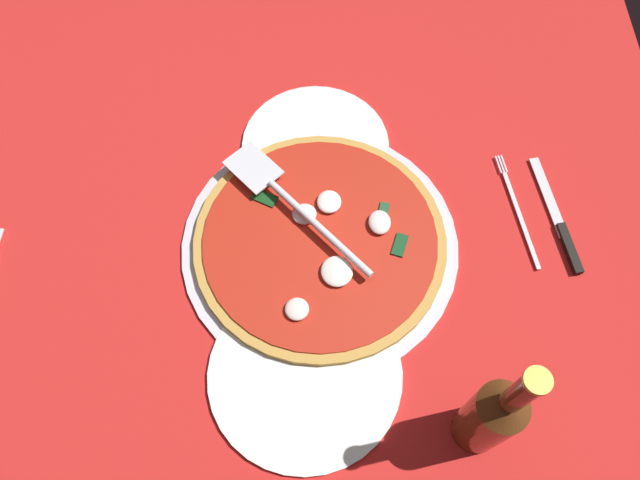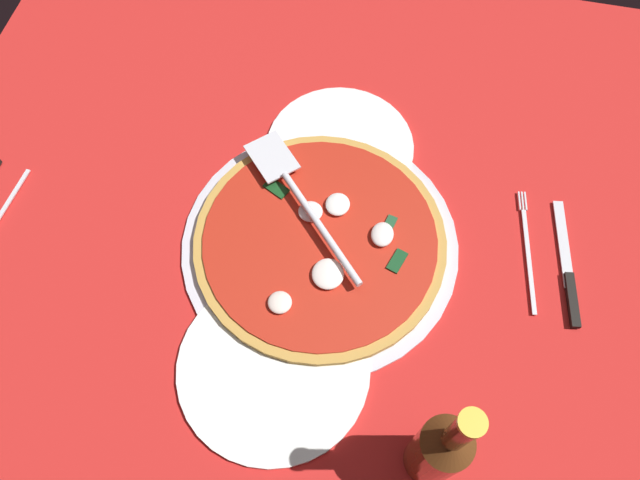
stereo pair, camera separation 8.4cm
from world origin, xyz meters
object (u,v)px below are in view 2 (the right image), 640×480
object	(u,v)px
pizza_server	(301,199)
place_setting_far	(548,263)
dinner_plate_left	(340,147)
dinner_plate_right	(274,367)
pizza	(321,241)
beer_bottle	(440,449)

from	to	relation	value
pizza_server	place_setting_far	world-z (taller)	pizza_server
dinner_plate_left	pizza_server	bearing A→B (deg)	-14.47
dinner_plate_right	pizza	size ratio (longest dim) A/B	0.70
pizza_server	beer_bottle	size ratio (longest dim) A/B	0.87
pizza	pizza_server	distance (cm)	6.35
dinner_plate_right	pizza_server	xyz separation A→B (cm)	(-22.70, -1.59, 3.41)
pizza	pizza_server	bearing A→B (deg)	-141.09
dinner_plate_left	pizza	xyz separation A→B (cm)	(16.68, 0.60, 1.11)
place_setting_far	pizza_server	bearing A→B (deg)	79.69
beer_bottle	dinner_plate_right	bearing A→B (deg)	-108.73
dinner_plate_right	beer_bottle	size ratio (longest dim) A/B	0.98
dinner_plate_right	beer_bottle	xyz separation A→B (cm)	(6.94, 20.47, 8.65)
dinner_plate_left	beer_bottle	bearing A→B (deg)	24.42
dinner_plate_right	beer_bottle	bearing A→B (deg)	71.27
beer_bottle	dinner_plate_left	bearing A→B (deg)	-155.58
dinner_plate_left	place_setting_far	world-z (taller)	place_setting_far
pizza_server	beer_bottle	xyz separation A→B (cm)	(29.64, 22.06, 5.24)
dinner_plate_right	pizza_server	bearing A→B (deg)	-175.99
dinner_plate_left	dinner_plate_right	xyz separation A→B (cm)	(34.78, -1.53, 0.00)
dinner_plate_right	pizza_server	world-z (taller)	pizza_server
beer_bottle	pizza_server	bearing A→B (deg)	-143.34
dinner_plate_left	dinner_plate_right	bearing A→B (deg)	-2.51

